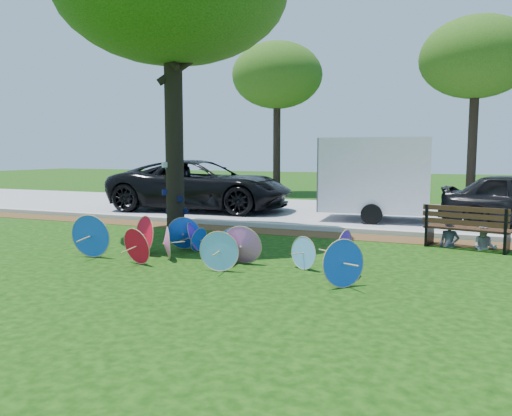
{
  "coord_description": "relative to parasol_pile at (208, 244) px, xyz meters",
  "views": [
    {
      "loc": [
        4.38,
        -7.52,
        2.03
      ],
      "look_at": [
        0.5,
        2.0,
        0.9
      ],
      "focal_mm": 35.0,
      "sensor_mm": 36.0,
      "label": 1
    }
  ],
  "objects": [
    {
      "name": "mulch_strip",
      "position": [
        -0.12,
        3.93,
        -0.36
      ],
      "size": [
        90.0,
        1.0,
        0.01
      ],
      "primitive_type": "cube",
      "color": "#472D16",
      "rests_on": "ground"
    },
    {
      "name": "park_bench",
      "position": [
        4.47,
        3.36,
        0.09
      ],
      "size": [
        1.86,
        1.06,
        0.92
      ],
      "primitive_type": null,
      "rotation": [
        0.0,
        0.0,
        -0.24
      ],
      "color": "black",
      "rests_on": "ground"
    },
    {
      "name": "person_right",
      "position": [
        4.82,
        3.41,
        0.14
      ],
      "size": [
        0.54,
        0.44,
        1.01
      ],
      "primitive_type": "imported",
      "rotation": [
        0.0,
        0.0,
        -0.13
      ],
      "color": "#B5B4BD",
      "rests_on": "ground"
    },
    {
      "name": "street",
      "position": [
        -0.12,
        8.78,
        -0.36
      ],
      "size": [
        90.0,
        8.0,
        0.01
      ],
      "primitive_type": "cube",
      "color": "gray",
      "rests_on": "ground"
    },
    {
      "name": "ground",
      "position": [
        -0.12,
        -0.57,
        -0.36
      ],
      "size": [
        90.0,
        90.0,
        0.0
      ],
      "primitive_type": "plane",
      "color": "black",
      "rests_on": "ground"
    },
    {
      "name": "cargo_trailer",
      "position": [
        1.94,
        7.19,
        1.03
      ],
      "size": [
        3.22,
        2.14,
        2.78
      ],
      "primitive_type": "cube",
      "rotation": [
        0.0,
        0.0,
        0.05
      ],
      "color": "silver",
      "rests_on": "ground"
    },
    {
      "name": "bg_trees",
      "position": [
        3.67,
        13.97,
        5.4
      ],
      "size": [
        18.97,
        6.95,
        7.4
      ],
      "color": "black",
      "rests_on": "ground"
    },
    {
      "name": "person_left",
      "position": [
        4.12,
        3.41,
        0.2
      ],
      "size": [
        0.41,
        0.27,
        1.12
      ],
      "primitive_type": "imported",
      "rotation": [
        0.0,
        0.0,
        0.01
      ],
      "color": "#393E4E",
      "rests_on": "ground"
    },
    {
      "name": "parasol_pile",
      "position": [
        0.0,
        0.0,
        0.0
      ],
      "size": [
        5.75,
        2.33,
        0.86
      ],
      "color": "#5F1EC3",
      "rests_on": "ground"
    },
    {
      "name": "black_van",
      "position": [
        -4.21,
        7.56,
        0.53
      ],
      "size": [
        6.72,
        3.65,
        1.79
      ],
      "primitive_type": "imported",
      "rotation": [
        0.0,
        0.0,
        1.68
      ],
      "color": "black",
      "rests_on": "ground"
    },
    {
      "name": "curb",
      "position": [
        -0.12,
        4.63,
        -0.3
      ],
      "size": [
        90.0,
        0.3,
        0.12
      ],
      "primitive_type": "cube",
      "color": "#B7B5AD",
      "rests_on": "ground"
    }
  ]
}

